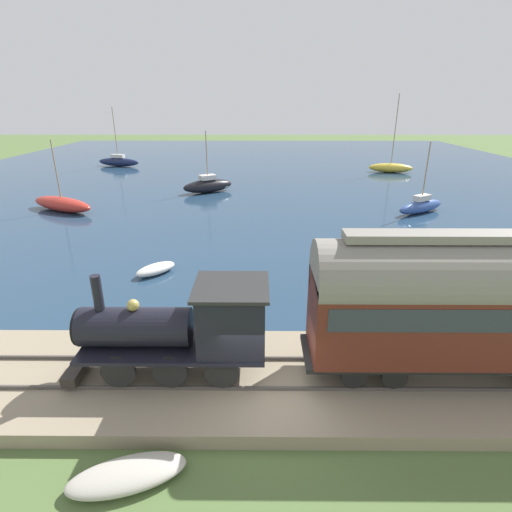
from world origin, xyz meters
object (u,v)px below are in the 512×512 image
rowboat_off_pier (156,269)px  sailboat_blue (421,206)px  sailboat_red (62,204)px  rowboat_mid_harbor (404,260)px  rowboat_near_shore (488,311)px  beached_dinghy (127,475)px  passenger_coach (469,299)px  sailboat_yellow (391,168)px  steam_locomotive (188,325)px  sailboat_black (208,185)px  sailboat_navy (119,161)px

rowboat_off_pier → sailboat_blue: bearing=-102.2°
sailboat_red → rowboat_mid_harbor: 26.80m
rowboat_near_shore → beached_dinghy: rowboat_near_shore is taller
passenger_coach → rowboat_mid_harbor: passenger_coach is taller
sailboat_blue → passenger_coach: bearing=129.0°
beached_dinghy → sailboat_yellow: bearing=-24.1°
steam_locomotive → sailboat_yellow: size_ratio=0.66×
sailboat_blue → rowboat_off_pier: (-12.33, 18.53, -0.32)m
sailboat_red → rowboat_mid_harbor: sailboat_red is taller
passenger_coach → rowboat_mid_harbor: (10.32, -1.98, -2.93)m
sailboat_blue → beached_dinghy: bearing=113.8°
rowboat_mid_harbor → beached_dinghy: 17.81m
sailboat_blue → sailboat_black: (7.67, 18.15, 0.11)m
rowboat_off_pier → rowboat_mid_harbor: bearing=-129.6°
sailboat_blue → sailboat_red: sailboat_red is taller
rowboat_mid_harbor → sailboat_yellow: bearing=-70.9°
sailboat_yellow → beached_dinghy: bearing=167.6°
sailboat_yellow → rowboat_mid_harbor: sailboat_yellow is taller
beached_dinghy → rowboat_mid_harbor: bearing=-39.2°
sailboat_red → sailboat_yellow: sailboat_yellow is taller
passenger_coach → rowboat_mid_harbor: bearing=-10.8°
sailboat_blue → steam_locomotive: bearing=111.4°
sailboat_red → rowboat_off_pier: bearing=-112.2°
sailboat_navy → sailboat_red: (-23.83, -3.17, -0.07)m
rowboat_near_shore → sailboat_red: bearing=108.4°
sailboat_navy → rowboat_off_pier: bearing=-145.6°
sailboat_navy → sailboat_black: sailboat_navy is taller
passenger_coach → sailboat_blue: (21.16, -6.96, -2.55)m
sailboat_black → rowboat_near_shore: bearing=-179.6°
sailboat_blue → beached_dinghy: sailboat_blue is taller
passenger_coach → rowboat_off_pier: (8.82, 11.57, -2.86)m
rowboat_near_shore → sailboat_yellow: bearing=40.9°
steam_locomotive → rowboat_near_shore: steam_locomotive is taller
rowboat_mid_harbor → beached_dinghy: size_ratio=0.94×
passenger_coach → steam_locomotive: bearing=90.0°
sailboat_yellow → rowboat_off_pier: sailboat_yellow is taller
sailboat_blue → beached_dinghy: (-24.64, 16.24, -0.37)m
steam_locomotive → rowboat_mid_harbor: 14.70m
steam_locomotive → sailboat_red: bearing=33.1°
passenger_coach → rowboat_off_pier: 14.83m
sailboat_yellow → rowboat_near_shore: sailboat_yellow is taller
passenger_coach → sailboat_blue: size_ratio=1.70×
sailboat_red → rowboat_near_shore: sailboat_red is taller
steam_locomotive → rowboat_off_pier: steam_locomotive is taller
steam_locomotive → sailboat_navy: size_ratio=0.80×
sailboat_red → beached_dinghy: 28.25m
steam_locomotive → sailboat_black: 29.02m
passenger_coach → sailboat_yellow: (40.61, -10.48, -2.52)m
steam_locomotive → rowboat_mid_harbor: (10.32, -10.27, -2.05)m
passenger_coach → sailboat_navy: 52.13m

